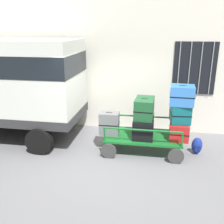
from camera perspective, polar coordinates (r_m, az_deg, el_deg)
ground_plane at (r=6.55m, az=-1.07°, el=-10.22°), size 40.00×40.00×0.00m
building_wall at (r=7.96m, az=1.84°, el=13.80°), size 12.00×0.37×5.00m
van at (r=7.93m, az=-23.12°, el=6.75°), size 4.40×2.02×2.83m
luggage_cart at (r=6.83m, az=6.92°, el=-5.79°), size 2.03×1.18×0.44m
cart_railing at (r=6.68m, az=7.05°, el=-2.78°), size 1.92×1.04×0.37m
suitcase_left_bottom at (r=6.73m, az=-0.61°, el=-2.53°), size 0.52×0.39×0.60m
suitcase_midleft_bottom at (r=6.73m, az=7.04°, el=-3.17°), size 0.53×0.93×0.49m
suitcase_midleft_middle at (r=6.53m, az=7.20°, el=0.83°), size 0.51×0.75×0.52m
suitcase_center_bottom at (r=6.72m, az=14.67°, el=-4.02°), size 0.50×0.65×0.42m
suitcase_center_middle at (r=6.62m, az=14.94°, el=-0.24°), size 0.52×0.58×0.47m
suitcase_center_top at (r=6.45m, az=15.31°, el=3.63°), size 0.61×0.55×0.48m
backpack at (r=7.04m, az=18.38°, el=-7.13°), size 0.27×0.22×0.44m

